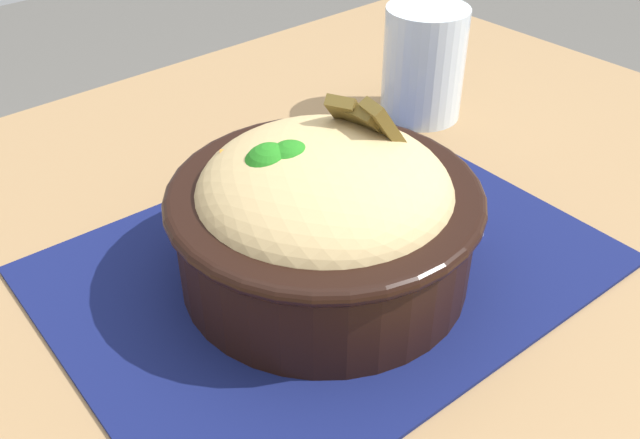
% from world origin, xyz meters
% --- Properties ---
extents(table, '(1.01, 0.84, 0.73)m').
position_xyz_m(table, '(0.00, 0.00, 0.65)').
color(table, '#99754C').
rests_on(table, ground_plane).
extents(placemat, '(0.40, 0.31, 0.00)m').
position_xyz_m(placemat, '(0.01, 0.03, 0.73)').
color(placemat, '#11194C').
rests_on(placemat, table).
extents(bowl, '(0.21, 0.21, 0.13)m').
position_xyz_m(bowl, '(-0.00, 0.02, 0.79)').
color(bowl, black).
rests_on(bowl, placemat).
extents(fork, '(0.02, 0.13, 0.00)m').
position_xyz_m(fork, '(0.11, 0.05, 0.74)').
color(fork, '#B5B5B5').
rests_on(fork, placemat).
extents(drinking_glass, '(0.08, 0.08, 0.11)m').
position_xyz_m(drinking_glass, '(0.24, 0.15, 0.78)').
color(drinking_glass, silver).
rests_on(drinking_glass, table).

